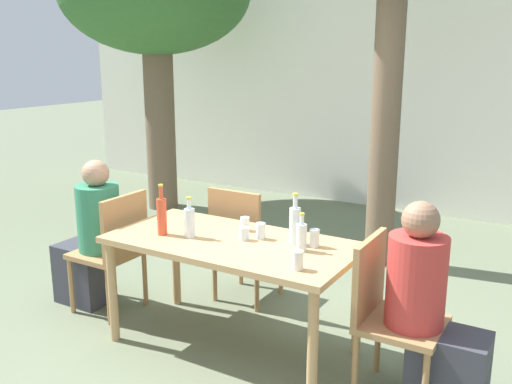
{
  "coord_description": "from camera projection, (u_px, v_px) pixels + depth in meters",
  "views": [
    {
      "loc": [
        1.88,
        -2.87,
        1.9
      ],
      "look_at": [
        0.0,
        0.3,
        0.99
      ],
      "focal_mm": 40.0,
      "sensor_mm": 36.0,
      "label": 1
    }
  ],
  "objects": [
    {
      "name": "drinking_glass_0",
      "position": [
        315.0,
        238.0,
        3.47
      ],
      "size": [
        0.06,
        0.06,
        0.11
      ],
      "color": "white",
      "rests_on": "dining_table_front"
    },
    {
      "name": "water_bottle_3",
      "position": [
        295.0,
        225.0,
        3.5
      ],
      "size": [
        0.07,
        0.07,
        0.32
      ],
      "color": "silver",
      "rests_on": "dining_table_front"
    },
    {
      "name": "drinking_glass_2",
      "position": [
        244.0,
        234.0,
        3.6
      ],
      "size": [
        0.06,
        0.06,
        0.08
      ],
      "color": "silver",
      "rests_on": "dining_table_front"
    },
    {
      "name": "dining_table_front",
      "position": [
        232.0,
        252.0,
        3.62
      ],
      "size": [
        1.58,
        0.79,
        0.74
      ],
      "color": "tan",
      "rests_on": "ground_plane"
    },
    {
      "name": "soda_bottle_1",
      "position": [
        162.0,
        215.0,
        3.68
      ],
      "size": [
        0.06,
        0.06,
        0.34
      ],
      "color": "#DB4C2D",
      "rests_on": "dining_table_front"
    },
    {
      "name": "person_seated_0",
      "position": [
        91.0,
        242.0,
        4.29
      ],
      "size": [
        0.56,
        0.32,
        1.14
      ],
      "rotation": [
        0.0,
        0.0,
        -1.57
      ],
      "color": "#383842",
      "rests_on": "ground_plane"
    },
    {
      "name": "patio_chair_2",
      "position": [
        242.0,
        238.0,
        4.34
      ],
      "size": [
        0.44,
        0.44,
        0.91
      ],
      "rotation": [
        0.0,
        0.0,
        3.14
      ],
      "color": "#A87A4C",
      "rests_on": "ground_plane"
    },
    {
      "name": "patio_chair_0",
      "position": [
        115.0,
        246.0,
        4.16
      ],
      "size": [
        0.44,
        0.44,
        0.91
      ],
      "rotation": [
        0.0,
        0.0,
        -1.57
      ],
      "color": "#A87A4C",
      "rests_on": "ground_plane"
    },
    {
      "name": "drinking_glass_1",
      "position": [
        245.0,
        224.0,
        3.78
      ],
      "size": [
        0.06,
        0.06,
        0.09
      ],
      "color": "white",
      "rests_on": "dining_table_front"
    },
    {
      "name": "water_bottle_2",
      "position": [
        302.0,
        236.0,
        3.39
      ],
      "size": [
        0.06,
        0.06,
        0.24
      ],
      "color": "silver",
      "rests_on": "dining_table_front"
    },
    {
      "name": "drinking_glass_4",
      "position": [
        298.0,
        260.0,
        3.11
      ],
      "size": [
        0.06,
        0.06,
        0.11
      ],
      "color": "silver",
      "rests_on": "dining_table_front"
    },
    {
      "name": "cafe_building_wall",
      "position": [
        412.0,
        95.0,
        6.69
      ],
      "size": [
        10.0,
        0.08,
        2.8
      ],
      "color": "white",
      "rests_on": "ground_plane"
    },
    {
      "name": "water_bottle_0",
      "position": [
        190.0,
        222.0,
        3.64
      ],
      "size": [
        0.07,
        0.07,
        0.27
      ],
      "color": "silver",
      "rests_on": "dining_table_front"
    },
    {
      "name": "ground_plane",
      "position": [
        233.0,
        346.0,
        3.78
      ],
      "size": [
        30.0,
        30.0,
        0.0
      ],
      "primitive_type": "plane",
      "color": "#667056"
    },
    {
      "name": "person_seated_1",
      "position": [
        431.0,
        321.0,
        3.03
      ],
      "size": [
        0.56,
        0.32,
        1.15
      ],
      "rotation": [
        0.0,
        0.0,
        1.57
      ],
      "color": "#383842",
      "rests_on": "ground_plane"
    },
    {
      "name": "drinking_glass_3",
      "position": [
        261.0,
        231.0,
        3.61
      ],
      "size": [
        0.06,
        0.06,
        0.11
      ],
      "color": "silver",
      "rests_on": "dining_table_front"
    },
    {
      "name": "patio_chair_1",
      "position": [
        387.0,
        308.0,
        3.15
      ],
      "size": [
        0.44,
        0.44,
        0.91
      ],
      "rotation": [
        0.0,
        0.0,
        1.57
      ],
      "color": "#A87A4C",
      "rests_on": "ground_plane"
    }
  ]
}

